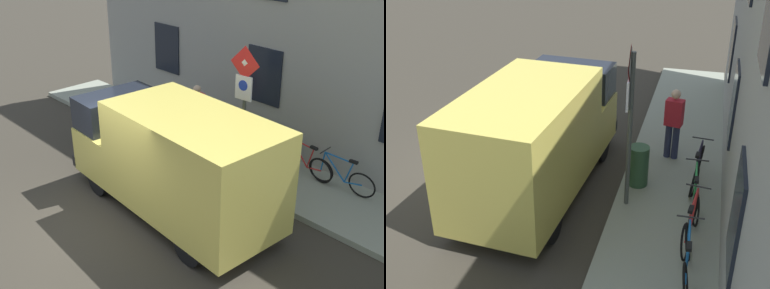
# 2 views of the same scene
# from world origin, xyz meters

# --- Properties ---
(ground_plane) EXTENTS (80.00, 80.00, 0.00)m
(ground_plane) POSITION_xyz_m (0.00, 0.00, 0.00)
(ground_plane) COLOR #373229
(sidewalk_slab) EXTENTS (2.13, 16.17, 0.14)m
(sidewalk_slab) POSITION_xyz_m (4.11, 0.00, 0.07)
(sidewalk_slab) COLOR gray
(sidewalk_slab) RESTS_ON ground_plane
(building_facade) EXTENTS (0.75, 14.17, 6.75)m
(building_facade) POSITION_xyz_m (5.52, 0.00, 3.38)
(building_facade) COLOR gray
(building_facade) RESTS_ON ground_plane
(sign_post_stacked) EXTENTS (0.16, 0.56, 3.21)m
(sign_post_stacked) POSITION_xyz_m (3.26, -0.93, 2.31)
(sign_post_stacked) COLOR #474C47
(sign_post_stacked) RESTS_ON sidewalk_slab
(delivery_van) EXTENTS (2.32, 5.44, 2.50)m
(delivery_van) POSITION_xyz_m (1.34, -0.70, 1.33)
(delivery_van) COLOR #DDCA56
(delivery_van) RESTS_ON ground_plane
(bicycle_blue) EXTENTS (0.46, 1.71, 0.89)m
(bicycle_blue) POSITION_xyz_m (4.63, -2.84, 0.51)
(bicycle_blue) COLOR black
(bicycle_blue) RESTS_ON sidewalk_slab
(bicycle_red) EXTENTS (0.46, 1.71, 0.89)m
(bicycle_red) POSITION_xyz_m (4.63, -1.82, 0.51)
(bicycle_red) COLOR black
(bicycle_red) RESTS_ON sidewalk_slab
(bicycle_green) EXTENTS (0.46, 1.71, 0.89)m
(bicycle_green) POSITION_xyz_m (4.63, -0.79, 0.51)
(bicycle_green) COLOR black
(bicycle_green) RESTS_ON sidewalk_slab
(bicycle_black) EXTENTS (0.46, 1.71, 0.89)m
(bicycle_black) POSITION_xyz_m (4.63, 0.23, 0.51)
(bicycle_black) COLOR black
(bicycle_black) RESTS_ON sidewalk_slab
(pedestrian) EXTENTS (0.44, 0.33, 1.72)m
(pedestrian) POSITION_xyz_m (3.97, 1.31, 1.07)
(pedestrian) COLOR #262B47
(pedestrian) RESTS_ON sidewalk_slab
(litter_bin) EXTENTS (0.44, 0.44, 0.90)m
(litter_bin) POSITION_xyz_m (3.40, -0.12, 0.59)
(litter_bin) COLOR #2D5133
(litter_bin) RESTS_ON sidewalk_slab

